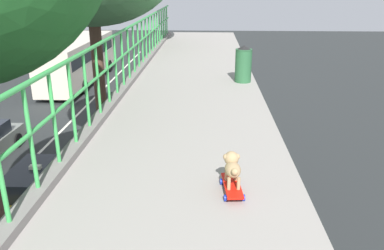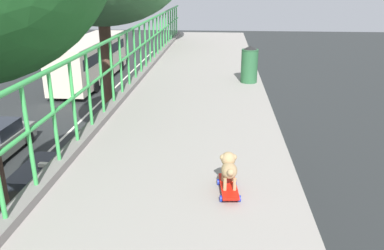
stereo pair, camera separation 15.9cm
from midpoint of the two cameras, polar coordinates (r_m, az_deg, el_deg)
car_yellow_cab_fifth at (r=13.96m, az=-19.80°, el=-8.21°), size 1.96×4.27×1.61m
city_bus at (r=30.10m, az=-14.54°, el=9.56°), size 2.66×11.10×3.19m
toy_skateboard at (r=4.11m, az=6.53°, el=-9.03°), size 0.25×0.54×0.09m
small_dog at (r=4.04m, az=6.59°, el=-6.09°), size 0.19×0.39×0.33m
litter_bin at (r=8.63m, az=8.99°, el=8.90°), size 0.37×0.37×0.80m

